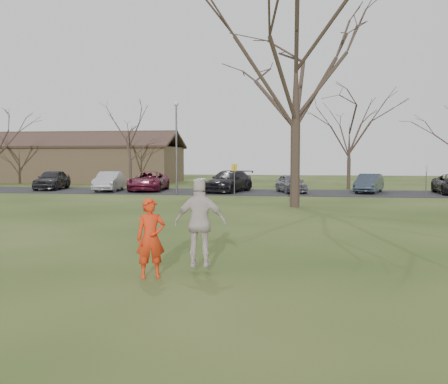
{
  "coord_description": "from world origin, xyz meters",
  "views": [
    {
      "loc": [
        2.23,
        -10.98,
        2.56
      ],
      "look_at": [
        0.0,
        4.0,
        1.5
      ],
      "focal_mm": 40.78,
      "sensor_mm": 36.0,
      "label": 1
    }
  ],
  "objects_px": {
    "car_2": "(149,181)",
    "car_5": "(369,183)",
    "lamp_post": "(176,135)",
    "car_1": "(109,181)",
    "car_0": "(52,180)",
    "catching_play": "(200,223)",
    "building": "(79,163)",
    "car_3": "(229,181)",
    "player_defender": "(151,238)",
    "car_4": "(291,183)",
    "big_tree": "(296,67)"
  },
  "relations": [
    {
      "from": "car_3",
      "to": "lamp_post",
      "type": "bearing_deg",
      "value": -127.66
    },
    {
      "from": "car_0",
      "to": "car_2",
      "type": "relative_size",
      "value": 0.88
    },
    {
      "from": "car_5",
      "to": "building",
      "type": "height_order",
      "value": "building"
    },
    {
      "from": "car_1",
      "to": "car_2",
      "type": "height_order",
      "value": "car_1"
    },
    {
      "from": "car_4",
      "to": "catching_play",
      "type": "bearing_deg",
      "value": -110.55
    },
    {
      "from": "player_defender",
      "to": "car_5",
      "type": "bearing_deg",
      "value": 49.21
    },
    {
      "from": "car_3",
      "to": "player_defender",
      "type": "bearing_deg",
      "value": -70.23
    },
    {
      "from": "car_5",
      "to": "player_defender",
      "type": "bearing_deg",
      "value": -88.77
    },
    {
      "from": "car_3",
      "to": "catching_play",
      "type": "distance_m",
      "value": 25.27
    },
    {
      "from": "car_2",
      "to": "car_5",
      "type": "bearing_deg",
      "value": -2.88
    },
    {
      "from": "player_defender",
      "to": "car_0",
      "type": "height_order",
      "value": "player_defender"
    },
    {
      "from": "player_defender",
      "to": "car_3",
      "type": "bearing_deg",
      "value": 70.24
    },
    {
      "from": "car_4",
      "to": "car_5",
      "type": "height_order",
      "value": "car_5"
    },
    {
      "from": "car_1",
      "to": "car_3",
      "type": "relative_size",
      "value": 0.83
    },
    {
      "from": "car_4",
      "to": "car_5",
      "type": "xyz_separation_m",
      "value": [
        5.39,
        0.57,
        0.01
      ]
    },
    {
      "from": "lamp_post",
      "to": "car_1",
      "type": "bearing_deg",
      "value": 160.46
    },
    {
      "from": "player_defender",
      "to": "car_1",
      "type": "height_order",
      "value": "player_defender"
    },
    {
      "from": "catching_play",
      "to": "car_0",
      "type": "bearing_deg",
      "value": 122.91
    },
    {
      "from": "car_0",
      "to": "car_1",
      "type": "distance_m",
      "value": 5.11
    },
    {
      "from": "car_0",
      "to": "lamp_post",
      "type": "bearing_deg",
      "value": -23.86
    },
    {
      "from": "car_3",
      "to": "car_0",
      "type": "bearing_deg",
      "value": -166.98
    },
    {
      "from": "car_1",
      "to": "lamp_post",
      "type": "bearing_deg",
      "value": -26.67
    },
    {
      "from": "car_3",
      "to": "car_4",
      "type": "bearing_deg",
      "value": 15.02
    },
    {
      "from": "catching_play",
      "to": "lamp_post",
      "type": "bearing_deg",
      "value": 105.06
    },
    {
      "from": "building",
      "to": "lamp_post",
      "type": "xyz_separation_m",
      "value": [
        14.0,
        -15.5,
        2.04
      ]
    },
    {
      "from": "car_2",
      "to": "car_0",
      "type": "bearing_deg",
      "value": 172.84
    },
    {
      "from": "lamp_post",
      "to": "car_3",
      "type": "bearing_deg",
      "value": 36.85
    },
    {
      "from": "building",
      "to": "lamp_post",
      "type": "distance_m",
      "value": 20.99
    },
    {
      "from": "car_2",
      "to": "building",
      "type": "bearing_deg",
      "value": 126.91
    },
    {
      "from": "car_0",
      "to": "car_2",
      "type": "xyz_separation_m",
      "value": [
        7.76,
        -0.41,
        -0.06
      ]
    },
    {
      "from": "car_2",
      "to": "catching_play",
      "type": "height_order",
      "value": "catching_play"
    },
    {
      "from": "car_1",
      "to": "catching_play",
      "type": "height_order",
      "value": "catching_play"
    },
    {
      "from": "car_0",
      "to": "car_2",
      "type": "distance_m",
      "value": 7.77
    },
    {
      "from": "lamp_post",
      "to": "car_2",
      "type": "bearing_deg",
      "value": 136.76
    },
    {
      "from": "car_2",
      "to": "building",
      "type": "distance_m",
      "value": 17.15
    },
    {
      "from": "car_0",
      "to": "building",
      "type": "distance_m",
      "value": 13.02
    },
    {
      "from": "car_0",
      "to": "car_3",
      "type": "relative_size",
      "value": 0.85
    },
    {
      "from": "catching_play",
      "to": "big_tree",
      "type": "xyz_separation_m",
      "value": [
        1.89,
        15.19,
        5.88
      ]
    },
    {
      "from": "car_3",
      "to": "car_4",
      "type": "height_order",
      "value": "car_3"
    },
    {
      "from": "car_3",
      "to": "car_5",
      "type": "height_order",
      "value": "car_3"
    },
    {
      "from": "car_3",
      "to": "catching_play",
      "type": "xyz_separation_m",
      "value": [
        2.89,
        -25.1,
        0.32
      ]
    },
    {
      "from": "car_2",
      "to": "big_tree",
      "type": "height_order",
      "value": "big_tree"
    },
    {
      "from": "car_4",
      "to": "car_5",
      "type": "bearing_deg",
      "value": -11.09
    },
    {
      "from": "car_2",
      "to": "big_tree",
      "type": "relative_size",
      "value": 0.36
    },
    {
      "from": "building",
      "to": "catching_play",
      "type": "bearing_deg",
      "value": -62.23
    },
    {
      "from": "car_1",
      "to": "lamp_post",
      "type": "distance_m",
      "value": 6.69
    },
    {
      "from": "car_4",
      "to": "car_2",
      "type": "bearing_deg",
      "value": 161.7
    },
    {
      "from": "player_defender",
      "to": "lamp_post",
      "type": "relative_size",
      "value": 0.27
    },
    {
      "from": "car_2",
      "to": "catching_play",
      "type": "relative_size",
      "value": 2.61
    },
    {
      "from": "car_5",
      "to": "lamp_post",
      "type": "distance_m",
      "value": 13.74
    }
  ]
}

